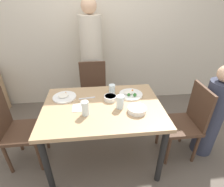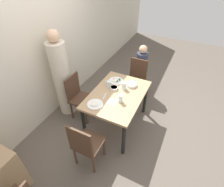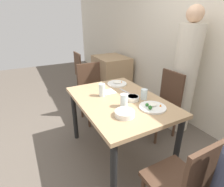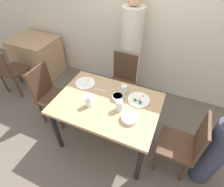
{
  "view_description": "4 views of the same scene",
  "coord_description": "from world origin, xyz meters",
  "px_view_note": "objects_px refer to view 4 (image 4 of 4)",
  "views": [
    {
      "loc": [
        -0.06,
        -1.49,
        1.76
      ],
      "look_at": [
        0.11,
        0.07,
        0.85
      ],
      "focal_mm": 28.0,
      "sensor_mm": 36.0,
      "label": 1
    },
    {
      "loc": [
        -2.13,
        -0.94,
        2.64
      ],
      "look_at": [
        -0.07,
        0.07,
        0.79
      ],
      "focal_mm": 28.0,
      "sensor_mm": 36.0,
      "label": 2
    },
    {
      "loc": [
        1.48,
        -0.88,
        1.58
      ],
      "look_at": [
        -0.0,
        -0.09,
        0.84
      ],
      "focal_mm": 28.0,
      "sensor_mm": 36.0,
      "label": 3
    },
    {
      "loc": [
        0.63,
        -1.3,
        2.22
      ],
      "look_at": [
        0.04,
        0.06,
        0.86
      ],
      "focal_mm": 28.0,
      "sensor_mm": 36.0,
      "label": 4
    }
  ],
  "objects_px": {
    "person_child": "(215,152)",
    "bowl_curry": "(130,118)",
    "chair_adult_spot": "(122,80)",
    "chair_child_spot": "(184,144)",
    "plate_rice_adult": "(138,99)",
    "glass_water_tall": "(88,101)",
    "person_adult": "(130,53)"
  },
  "relations": [
    {
      "from": "chair_adult_spot",
      "to": "plate_rice_adult",
      "type": "height_order",
      "value": "chair_adult_spot"
    },
    {
      "from": "chair_adult_spot",
      "to": "person_adult",
      "type": "height_order",
      "value": "person_adult"
    },
    {
      "from": "chair_adult_spot",
      "to": "plate_rice_adult",
      "type": "distance_m",
      "value": 0.78
    },
    {
      "from": "chair_child_spot",
      "to": "person_child",
      "type": "height_order",
      "value": "person_child"
    },
    {
      "from": "chair_child_spot",
      "to": "person_child",
      "type": "xyz_separation_m",
      "value": [
        0.29,
        0.0,
        0.04
      ]
    },
    {
      "from": "person_child",
      "to": "glass_water_tall",
      "type": "height_order",
      "value": "person_child"
    },
    {
      "from": "chair_adult_spot",
      "to": "glass_water_tall",
      "type": "xyz_separation_m",
      "value": [
        -0.07,
        -0.9,
        0.33
      ]
    },
    {
      "from": "bowl_curry",
      "to": "chair_child_spot",
      "type": "bearing_deg",
      "value": 10.79
    },
    {
      "from": "person_child",
      "to": "chair_adult_spot",
      "type": "bearing_deg",
      "value": 149.5
    },
    {
      "from": "bowl_curry",
      "to": "chair_adult_spot",
      "type": "bearing_deg",
      "value": 114.96
    },
    {
      "from": "bowl_curry",
      "to": "plate_rice_adult",
      "type": "distance_m",
      "value": 0.32
    },
    {
      "from": "chair_adult_spot",
      "to": "person_child",
      "type": "relative_size",
      "value": 0.8
    },
    {
      "from": "glass_water_tall",
      "to": "bowl_curry",
      "type": "bearing_deg",
      "value": -0.75
    },
    {
      "from": "bowl_curry",
      "to": "plate_rice_adult",
      "type": "xyz_separation_m",
      "value": [
        0.0,
        0.32,
        -0.01
      ]
    },
    {
      "from": "chair_child_spot",
      "to": "plate_rice_adult",
      "type": "relative_size",
      "value": 3.47
    },
    {
      "from": "chair_adult_spot",
      "to": "chair_child_spot",
      "type": "relative_size",
      "value": 1.0
    },
    {
      "from": "chair_child_spot",
      "to": "person_adult",
      "type": "height_order",
      "value": "person_adult"
    },
    {
      "from": "chair_child_spot",
      "to": "person_adult",
      "type": "distance_m",
      "value": 1.57
    },
    {
      "from": "plate_rice_adult",
      "to": "glass_water_tall",
      "type": "height_order",
      "value": "glass_water_tall"
    },
    {
      "from": "chair_child_spot",
      "to": "bowl_curry",
      "type": "distance_m",
      "value": 0.7
    },
    {
      "from": "plate_rice_adult",
      "to": "bowl_curry",
      "type": "bearing_deg",
      "value": -90.09
    },
    {
      "from": "chair_child_spot",
      "to": "bowl_curry",
      "type": "bearing_deg",
      "value": -79.21
    },
    {
      "from": "glass_water_tall",
      "to": "chair_child_spot",
      "type": "bearing_deg",
      "value": 5.73
    },
    {
      "from": "chair_adult_spot",
      "to": "glass_water_tall",
      "type": "relative_size",
      "value": 6.35
    },
    {
      "from": "chair_child_spot",
      "to": "glass_water_tall",
      "type": "height_order",
      "value": "chair_child_spot"
    },
    {
      "from": "chair_adult_spot",
      "to": "glass_water_tall",
      "type": "height_order",
      "value": "chair_adult_spot"
    },
    {
      "from": "bowl_curry",
      "to": "glass_water_tall",
      "type": "bearing_deg",
      "value": 179.25
    },
    {
      "from": "person_adult",
      "to": "chair_adult_spot",
      "type": "bearing_deg",
      "value": -90.0
    },
    {
      "from": "person_child",
      "to": "bowl_curry",
      "type": "distance_m",
      "value": 0.96
    },
    {
      "from": "person_child",
      "to": "bowl_curry",
      "type": "height_order",
      "value": "person_child"
    },
    {
      "from": "glass_water_tall",
      "to": "person_adult",
      "type": "bearing_deg",
      "value": 86.57
    },
    {
      "from": "chair_child_spot",
      "to": "plate_rice_adult",
      "type": "bearing_deg",
      "value": -107.83
    }
  ]
}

